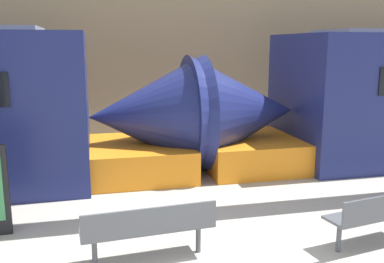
% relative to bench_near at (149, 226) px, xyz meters
% --- Properties ---
extents(station_wall, '(56.00, 0.20, 5.00)m').
position_rel_bench_near_xyz_m(station_wall, '(0.55, 7.79, 1.99)').
color(station_wall, '#9E8460').
rests_on(station_wall, ground_plane).
extents(bench_near, '(1.80, 0.58, 0.81)m').
position_rel_bench_near_xyz_m(bench_near, '(0.00, 0.00, 0.00)').
color(bench_near, '#4C4F54').
rests_on(bench_near, ground_plane).
extents(bench_far, '(1.53, 0.69, 0.81)m').
position_rel_bench_near_xyz_m(bench_far, '(3.21, -0.28, -0.00)').
color(bench_far, '#4C4F54').
rests_on(bench_far, ground_plane).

